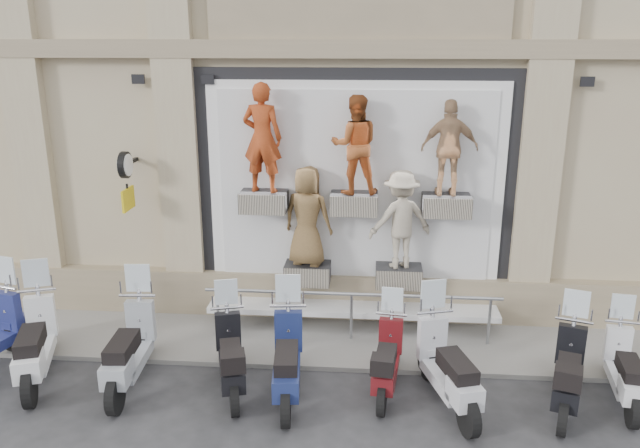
% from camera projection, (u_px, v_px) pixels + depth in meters
% --- Properties ---
extents(ground, '(90.00, 90.00, 0.00)m').
position_uv_depth(ground, '(346.00, 409.00, 8.80)').
color(ground, '#2C2C2E').
rests_on(ground, ground).
extents(sidewalk, '(16.00, 2.20, 0.08)m').
position_uv_depth(sidewalk, '(351.00, 338.00, 10.79)').
color(sidewalk, gray).
rests_on(sidewalk, ground).
extents(shop_vitrine, '(5.60, 0.95, 4.30)m').
position_uv_depth(shop_vitrine, '(356.00, 197.00, 10.72)').
color(shop_vitrine, black).
rests_on(shop_vitrine, ground).
extents(guard_rail, '(5.06, 0.10, 0.93)m').
position_uv_depth(guard_rail, '(351.00, 318.00, 10.57)').
color(guard_rail, '#9EA0A5').
rests_on(guard_rail, ground).
extents(clock_sign_bracket, '(0.10, 0.80, 1.02)m').
position_uv_depth(clock_sign_bracket, '(126.00, 173.00, 10.65)').
color(clock_sign_bracket, black).
rests_on(clock_sign_bracket, ground).
extents(scooter_b, '(1.27, 2.19, 1.71)m').
position_uv_depth(scooter_b, '(33.00, 328.00, 9.34)').
color(scooter_b, silver).
rests_on(scooter_b, ground).
extents(scooter_c, '(0.75, 2.11, 1.68)m').
position_uv_depth(scooter_c, '(128.00, 334.00, 9.19)').
color(scooter_c, gray).
rests_on(scooter_c, ground).
extents(scooter_d, '(1.03, 1.94, 1.51)m').
position_uv_depth(scooter_d, '(230.00, 343.00, 9.09)').
color(scooter_d, black).
rests_on(scooter_d, ground).
extents(scooter_e, '(0.78, 2.06, 1.64)m').
position_uv_depth(scooter_e, '(287.00, 345.00, 8.90)').
color(scooter_e, navy).
rests_on(scooter_e, ground).
extents(scooter_f, '(0.71, 1.79, 1.41)m').
position_uv_depth(scooter_f, '(387.00, 347.00, 9.07)').
color(scooter_f, '#520E11').
rests_on(scooter_f, ground).
extents(scooter_g, '(1.14, 2.11, 1.65)m').
position_uv_depth(scooter_g, '(449.00, 352.00, 8.68)').
color(scooter_g, '#B7B8BF').
rests_on(scooter_g, ground).
extents(scooter_h, '(1.14, 1.98, 1.55)m').
position_uv_depth(scooter_h, '(570.00, 358.00, 8.64)').
color(scooter_h, black).
rests_on(scooter_h, ground).
extents(scooter_i, '(0.76, 1.81, 1.42)m').
position_uv_depth(scooter_i, '(627.00, 357.00, 8.80)').
color(scooter_i, silver).
rests_on(scooter_i, ground).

